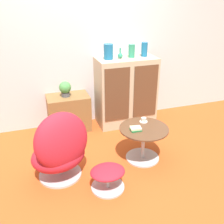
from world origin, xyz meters
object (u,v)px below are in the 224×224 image
egg_chair (60,149)px  teacup (144,120)px  coffee_table (143,139)px  vase_leftmost (108,52)px  sideboard (126,91)px  vase_rightmost (144,49)px  vase_inner_left (120,55)px  vase_inner_right (132,51)px  ottoman (108,175)px  potted_plant (65,88)px  book_stack (136,129)px  tv_console (69,113)px

egg_chair → teacup: size_ratio=8.23×
coffee_table → vase_leftmost: 1.38m
egg_chair → coffee_table: 1.04m
sideboard → vase_rightmost: bearing=0.8°
egg_chair → vase_inner_left: vase_inner_left is taller
vase_inner_right → coffee_table: bearing=-102.9°
coffee_table → vase_leftmost: vase_leftmost is taller
egg_chair → ottoman: bearing=-36.9°
potted_plant → teacup: potted_plant is taller
coffee_table → book_stack: size_ratio=4.29×
tv_console → ottoman: 1.49m
egg_chair → coffee_table: size_ratio=1.41×
sideboard → potted_plant: sideboard is taller
tv_console → vase_leftmost: 1.10m
vase_leftmost → book_stack: vase_leftmost is taller
ottoman → coffee_table: (0.59, 0.39, 0.11)m
teacup → vase_rightmost: bearing=66.8°
coffee_table → ottoman: bearing=-146.5°
sideboard → teacup: (-0.10, -0.89, -0.06)m
book_stack → tv_console: bearing=119.6°
vase_inner_right → vase_rightmost: bearing=0.0°
vase_rightmost → teacup: size_ratio=2.03×
sideboard → egg_chair: (-1.20, -1.11, -0.14)m
sideboard → egg_chair: size_ratio=1.24×
vase_inner_right → vase_inner_left: bearing=180.0°
tv_console → vase_rightmost: size_ratio=2.93×
tv_console → vase_rightmost: vase_rightmost is taller
ottoman → sideboard: bearing=62.4°
sideboard → vase_rightmost: 0.70m
vase_inner_left → vase_inner_right: size_ratio=0.79×
vase_leftmost → vase_inner_right: 0.36m
book_stack → vase_leftmost: bearing=90.0°
egg_chair → vase_rightmost: (1.48, 1.11, 0.78)m
coffee_table → teacup: size_ratio=5.84×
egg_chair → vase_rightmost: vase_rightmost is taller
potted_plant → tv_console: bearing=-1.2°
egg_chair → book_stack: size_ratio=6.03×
tv_console → coffee_table: size_ratio=1.02×
ottoman → vase_inner_left: vase_inner_left is taller
vase_inner_right → vase_rightmost: 0.21m
egg_chair → book_stack: 0.92m
tv_console → vase_leftmost: bearing=-3.0°
egg_chair → book_stack: bearing=2.4°
vase_inner_left → teacup: size_ratio=1.46×
vase_inner_left → book_stack: vase_inner_left is taller
egg_chair → teacup: (1.10, 0.21, 0.08)m
potted_plant → teacup: bearing=-47.9°
vase_inner_left → coffee_table: bearing=-93.3°
vase_inner_right → potted_plant: vase_inner_right is taller
egg_chair → vase_inner_right: size_ratio=4.44×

